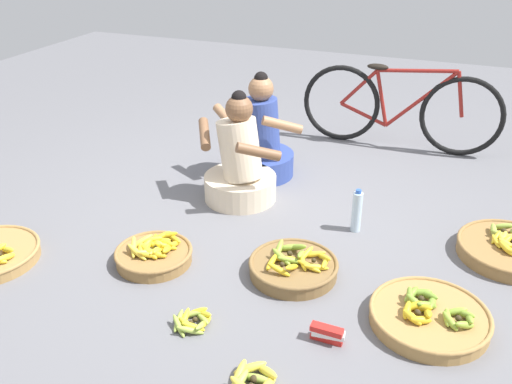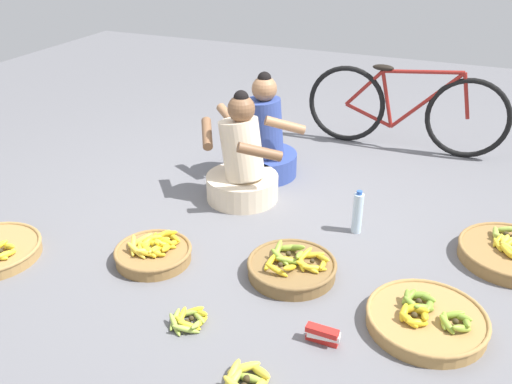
{
  "view_description": "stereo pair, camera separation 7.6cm",
  "coord_description": "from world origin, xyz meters",
  "px_view_note": "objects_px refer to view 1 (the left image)",
  "views": [
    {
      "loc": [
        1.1,
        -3.01,
        1.9
      ],
      "look_at": [
        0.0,
        -0.2,
        0.35
      ],
      "focal_mm": 39.05,
      "sensor_mm": 36.0,
      "label": 1
    },
    {
      "loc": [
        1.17,
        -2.98,
        1.9
      ],
      "look_at": [
        0.0,
        -0.2,
        0.35
      ],
      "focal_mm": 39.05,
      "sensor_mm": 36.0,
      "label": 2
    }
  ],
  "objects_px": {
    "banana_basket_mid_left": "(294,266)",
    "water_bottle": "(357,212)",
    "banana_basket_front_right": "(429,316)",
    "loose_bananas_back_center": "(193,321)",
    "vendor_woman_front": "(240,166)",
    "packet_carton_stack": "(327,334)",
    "vendor_woman_behind": "(261,143)",
    "banana_basket_back_left": "(510,249)",
    "loose_bananas_mid_right": "(253,382)",
    "banana_basket_front_center": "(154,254)",
    "bicycle_leaning": "(399,108)"
  },
  "relations": [
    {
      "from": "vendor_woman_behind",
      "to": "water_bottle",
      "type": "distance_m",
      "value": 1.07
    },
    {
      "from": "vendor_woman_behind",
      "to": "water_bottle",
      "type": "relative_size",
      "value": 2.76
    },
    {
      "from": "vendor_woman_front",
      "to": "packet_carton_stack",
      "type": "xyz_separation_m",
      "value": [
        0.98,
        -1.22,
        -0.22
      ]
    },
    {
      "from": "banana_basket_front_center",
      "to": "banana_basket_back_left",
      "type": "bearing_deg",
      "value": 22.98
    },
    {
      "from": "banana_basket_mid_left",
      "to": "vendor_woman_behind",
      "type": "bearing_deg",
      "value": 119.1
    },
    {
      "from": "loose_bananas_back_center",
      "to": "loose_bananas_mid_right",
      "type": "bearing_deg",
      "value": -31.57
    },
    {
      "from": "banana_basket_front_center",
      "to": "loose_bananas_mid_right",
      "type": "relative_size",
      "value": 1.9
    },
    {
      "from": "vendor_woman_front",
      "to": "banana_basket_front_right",
      "type": "xyz_separation_m",
      "value": [
        1.43,
        -0.91,
        -0.21
      ]
    },
    {
      "from": "banana_basket_back_left",
      "to": "water_bottle",
      "type": "bearing_deg",
      "value": -177.61
    },
    {
      "from": "vendor_woman_front",
      "to": "loose_bananas_mid_right",
      "type": "relative_size",
      "value": 3.31
    },
    {
      "from": "banana_basket_back_left",
      "to": "packet_carton_stack",
      "type": "xyz_separation_m",
      "value": [
        -0.84,
        -1.13,
        -0.01
      ]
    },
    {
      "from": "vendor_woman_behind",
      "to": "bicycle_leaning",
      "type": "bearing_deg",
      "value": 46.8
    },
    {
      "from": "water_bottle",
      "to": "packet_carton_stack",
      "type": "bearing_deg",
      "value": -84.73
    },
    {
      "from": "banana_basket_front_center",
      "to": "packet_carton_stack",
      "type": "xyz_separation_m",
      "value": [
        1.14,
        -0.29,
        -0.01
      ]
    },
    {
      "from": "loose_bananas_mid_right",
      "to": "vendor_woman_behind",
      "type": "bearing_deg",
      "value": 110.25
    },
    {
      "from": "loose_bananas_mid_right",
      "to": "packet_carton_stack",
      "type": "xyz_separation_m",
      "value": [
        0.23,
        0.41,
        0.01
      ]
    },
    {
      "from": "banana_basket_mid_left",
      "to": "bicycle_leaning",
      "type": "bearing_deg",
      "value": 83.68
    },
    {
      "from": "banana_basket_back_left",
      "to": "water_bottle",
      "type": "relative_size",
      "value": 2.09
    },
    {
      "from": "banana_basket_front_right",
      "to": "vendor_woman_behind",
      "type": "bearing_deg",
      "value": 136.79
    },
    {
      "from": "banana_basket_front_center",
      "to": "banana_basket_mid_left",
      "type": "distance_m",
      "value": 0.84
    },
    {
      "from": "banana_basket_front_right",
      "to": "loose_bananas_back_center",
      "type": "bearing_deg",
      "value": -158.0
    },
    {
      "from": "vendor_woman_front",
      "to": "packet_carton_stack",
      "type": "relative_size",
      "value": 4.78
    },
    {
      "from": "vendor_woman_front",
      "to": "loose_bananas_back_center",
      "type": "height_order",
      "value": "vendor_woman_front"
    },
    {
      "from": "loose_bananas_back_center",
      "to": "water_bottle",
      "type": "xyz_separation_m",
      "value": [
        0.56,
        1.23,
        0.11
      ]
    },
    {
      "from": "banana_basket_front_right",
      "to": "loose_bananas_mid_right",
      "type": "height_order",
      "value": "banana_basket_front_right"
    },
    {
      "from": "water_bottle",
      "to": "packet_carton_stack",
      "type": "xyz_separation_m",
      "value": [
        0.1,
        -1.09,
        -0.1
      ]
    },
    {
      "from": "bicycle_leaning",
      "to": "packet_carton_stack",
      "type": "distance_m",
      "value": 2.65
    },
    {
      "from": "banana_basket_mid_left",
      "to": "packet_carton_stack",
      "type": "bearing_deg",
      "value": -55.22
    },
    {
      "from": "vendor_woman_behind",
      "to": "banana_basket_back_left",
      "type": "distance_m",
      "value": 1.92
    },
    {
      "from": "banana_basket_mid_left",
      "to": "loose_bananas_mid_right",
      "type": "distance_m",
      "value": 0.88
    },
    {
      "from": "vendor_woman_behind",
      "to": "packet_carton_stack",
      "type": "xyz_separation_m",
      "value": [
        0.99,
        -1.67,
        -0.22
      ]
    },
    {
      "from": "water_bottle",
      "to": "packet_carton_stack",
      "type": "distance_m",
      "value": 1.1
    },
    {
      "from": "banana_basket_back_left",
      "to": "loose_bananas_back_center",
      "type": "bearing_deg",
      "value": -139.91
    },
    {
      "from": "banana_basket_front_center",
      "to": "vendor_woman_behind",
      "type": "bearing_deg",
      "value": 83.85
    },
    {
      "from": "vendor_woman_front",
      "to": "loose_bananas_back_center",
      "type": "relative_size",
      "value": 3.63
    },
    {
      "from": "vendor_woman_behind",
      "to": "packet_carton_stack",
      "type": "bearing_deg",
      "value": -59.23
    },
    {
      "from": "vendor_woman_behind",
      "to": "water_bottle",
      "type": "height_order",
      "value": "vendor_woman_behind"
    },
    {
      "from": "vendor_woman_behind",
      "to": "banana_basket_front_center",
      "type": "bearing_deg",
      "value": -96.15
    },
    {
      "from": "vendor_woman_front",
      "to": "vendor_woman_behind",
      "type": "xyz_separation_m",
      "value": [
        -0.01,
        0.44,
        0.01
      ]
    },
    {
      "from": "packet_carton_stack",
      "to": "banana_basket_front_center",
      "type": "bearing_deg",
      "value": 165.9
    },
    {
      "from": "banana_basket_front_right",
      "to": "banana_basket_mid_left",
      "type": "relative_size",
      "value": 1.18
    },
    {
      "from": "banana_basket_front_center",
      "to": "banana_basket_back_left",
      "type": "height_order",
      "value": "banana_basket_back_left"
    },
    {
      "from": "vendor_woman_behind",
      "to": "packet_carton_stack",
      "type": "distance_m",
      "value": 1.95
    },
    {
      "from": "vendor_woman_behind",
      "to": "loose_bananas_mid_right",
      "type": "height_order",
      "value": "vendor_woman_behind"
    },
    {
      "from": "vendor_woman_front",
      "to": "banana_basket_front_right",
      "type": "distance_m",
      "value": 1.71
    },
    {
      "from": "loose_bananas_mid_right",
      "to": "water_bottle",
      "type": "xyz_separation_m",
      "value": [
        0.13,
        1.49,
        0.11
      ]
    },
    {
      "from": "vendor_woman_behind",
      "to": "banana_basket_front_right",
      "type": "xyz_separation_m",
      "value": [
        1.44,
        -1.36,
        -0.22
      ]
    },
    {
      "from": "banana_basket_mid_left",
      "to": "water_bottle",
      "type": "height_order",
      "value": "water_bottle"
    },
    {
      "from": "vendor_woman_behind",
      "to": "banana_basket_front_right",
      "type": "relative_size",
      "value": 1.35
    },
    {
      "from": "banana_basket_front_right",
      "to": "banana_basket_back_left",
      "type": "bearing_deg",
      "value": 64.56
    }
  ]
}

